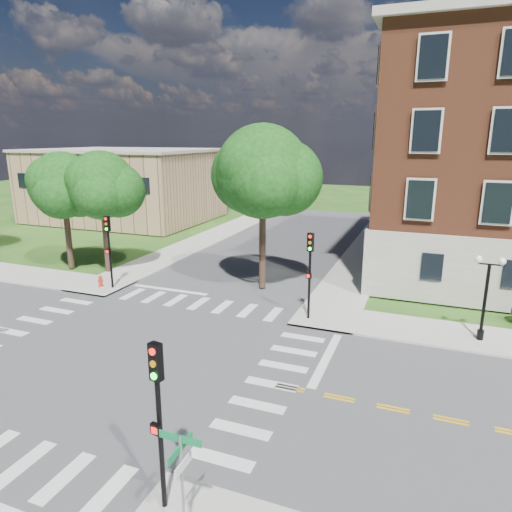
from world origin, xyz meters
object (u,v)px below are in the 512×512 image
(traffic_signal_ne, at_px, (310,265))
(street_sign_pole, at_px, (182,469))
(fire_hydrant, at_px, (101,281))
(traffic_signal_nw, at_px, (109,242))
(twin_lamp_west, at_px, (486,293))
(traffic_signal_se, at_px, (158,406))

(traffic_signal_ne, distance_m, street_sign_pole, 15.16)
(fire_hydrant, bearing_deg, traffic_signal_nw, 5.96)
(traffic_signal_nw, bearing_deg, street_sign_pole, -47.23)
(traffic_signal_ne, distance_m, traffic_signal_nw, 13.51)
(traffic_signal_ne, distance_m, twin_lamp_west, 8.65)
(traffic_signal_nw, bearing_deg, traffic_signal_se, -47.97)
(traffic_signal_nw, bearing_deg, fire_hydrant, -174.04)
(traffic_signal_nw, distance_m, fire_hydrant, 2.86)
(traffic_signal_ne, xyz_separation_m, street_sign_pole, (0.90, -15.11, -0.88))
(traffic_signal_se, distance_m, fire_hydrant, 20.52)
(traffic_signal_ne, height_order, fire_hydrant, traffic_signal_ne)
(traffic_signal_ne, relative_size, street_sign_pole, 1.55)
(traffic_signal_nw, relative_size, fire_hydrant, 6.40)
(street_sign_pole, bearing_deg, twin_lamp_west, 63.62)
(traffic_signal_nw, height_order, street_sign_pole, traffic_signal_nw)
(traffic_signal_nw, relative_size, street_sign_pole, 1.55)
(traffic_signal_se, relative_size, fire_hydrant, 6.40)
(traffic_signal_ne, bearing_deg, traffic_signal_nw, 178.05)
(street_sign_pole, distance_m, fire_hydrant, 21.82)
(traffic_signal_ne, bearing_deg, traffic_signal_se, -90.95)
(traffic_signal_ne, distance_m, fire_hydrant, 14.63)
(street_sign_pole, height_order, fire_hydrant, street_sign_pole)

